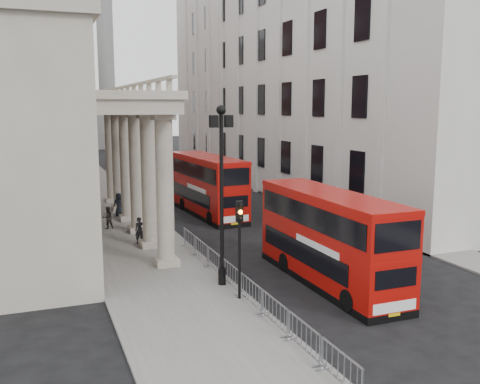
{
  "coord_description": "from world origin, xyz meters",
  "views": [
    {
      "loc": [
        -8.53,
        -18.74,
        8.39
      ],
      "look_at": [
        2.74,
        10.27,
        3.38
      ],
      "focal_mm": 40.0,
      "sensor_mm": 36.0,
      "label": 1
    }
  ],
  "objects": [
    {
      "name": "ground",
      "position": [
        0.0,
        0.0,
        0.0
      ],
      "size": [
        260.0,
        260.0,
        0.0
      ],
      "primitive_type": "plane",
      "color": "black",
      "rests_on": "ground"
    },
    {
      "name": "sidewalk_west",
      "position": [
        -3.0,
        30.0,
        0.06
      ],
      "size": [
        6.0,
        140.0,
        0.12
      ],
      "primitive_type": "cube",
      "color": "slate",
      "rests_on": "ground"
    },
    {
      "name": "sidewalk_east",
      "position": [
        13.5,
        30.0,
        0.06
      ],
      "size": [
        3.0,
        140.0,
        0.12
      ],
      "primitive_type": "cube",
      "color": "slate",
      "rests_on": "ground"
    },
    {
      "name": "kerb",
      "position": [
        -0.05,
        30.0,
        0.07
      ],
      "size": [
        0.2,
        140.0,
        0.14
      ],
      "primitive_type": "cube",
      "color": "slate",
      "rests_on": "ground"
    },
    {
      "name": "brick_building",
      "position": [
        -10.5,
        48.0,
        11.0
      ],
      "size": [
        9.0,
        32.0,
        22.0
      ],
      "primitive_type": "cube",
      "color": "maroon",
      "rests_on": "ground"
    },
    {
      "name": "west_building_far",
      "position": [
        -10.5,
        80.0,
        10.0
      ],
      "size": [
        9.0,
        30.0,
        20.0
      ],
      "primitive_type": "cube",
      "color": "gray",
      "rests_on": "ground"
    },
    {
      "name": "east_building",
      "position": [
        16.0,
        32.0,
        12.5
      ],
      "size": [
        8.0,
        55.0,
        25.0
      ],
      "primitive_type": "cube",
      "color": "beige",
      "rests_on": "ground"
    },
    {
      "name": "monument_column",
      "position": [
        6.0,
        92.0,
        15.98
      ],
      "size": [
        8.0,
        8.0,
        54.2
      ],
      "color": "#60605E",
      "rests_on": "ground"
    },
    {
      "name": "lamp_post_south",
      "position": [
        -0.6,
        4.0,
        4.91
      ],
      "size": [
        1.05,
        0.44,
        8.32
      ],
      "color": "black",
      "rests_on": "sidewalk_west"
    },
    {
      "name": "lamp_post_mid",
      "position": [
        -0.6,
        20.0,
        4.91
      ],
      "size": [
        1.05,
        0.44,
        8.32
      ],
      "color": "black",
      "rests_on": "sidewalk_west"
    },
    {
      "name": "lamp_post_north",
      "position": [
        -0.6,
        36.0,
        4.91
      ],
      "size": [
        1.05,
        0.44,
        8.32
      ],
      "color": "black",
      "rests_on": "sidewalk_west"
    },
    {
      "name": "traffic_light",
      "position": [
        -0.5,
        1.98,
        3.11
      ],
      "size": [
        0.28,
        0.33,
        4.3
      ],
      "color": "black",
      "rests_on": "sidewalk_west"
    },
    {
      "name": "crowd_barriers",
      "position": [
        -0.35,
        2.23,
        0.67
      ],
      "size": [
        0.5,
        18.75,
        1.1
      ],
      "color": "gray",
      "rests_on": "sidewalk_west"
    },
    {
      "name": "bus_near",
      "position": [
        4.32,
        2.68,
        2.3
      ],
      "size": [
        2.5,
        10.18,
        4.39
      ],
      "rotation": [
        0.0,
        0.0,
        0.0
      ],
      "color": "#A80C07",
      "rests_on": "ground"
    },
    {
      "name": "bus_far",
      "position": [
        3.96,
        20.46,
        2.39
      ],
      "size": [
        3.16,
        10.74,
        4.58
      ],
      "rotation": [
        0.0,
        0.0,
        0.06
      ],
      "color": "#AB0C07",
      "rests_on": "ground"
    },
    {
      "name": "pedestrian_a",
      "position": [
        -2.76,
        12.94,
        0.93
      ],
      "size": [
        0.6,
        0.4,
        1.62
      ],
      "primitive_type": "imported",
      "rotation": [
        0.0,
        0.0,
        0.01
      ],
      "color": "black",
      "rests_on": "sidewalk_west"
    },
    {
      "name": "pedestrian_b",
      "position": [
        -4.05,
        17.7,
        0.89
      ],
      "size": [
        0.87,
        0.75,
        1.53
      ],
      "primitive_type": "imported",
      "rotation": [
        0.0,
        0.0,
        3.4
      ],
      "color": "black",
      "rests_on": "sidewalk_west"
    },
    {
      "name": "pedestrian_c",
      "position": [
        -2.67,
        21.73,
        1.01
      ],
      "size": [
        1.04,
        0.91,
        1.78
      ],
      "primitive_type": "imported",
      "rotation": [
        0.0,
        0.0,
        5.8
      ],
      "color": "black",
      "rests_on": "sidewalk_west"
    }
  ]
}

